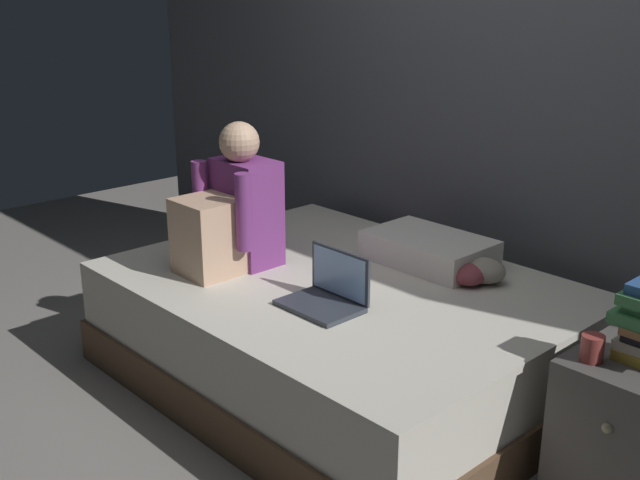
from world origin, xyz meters
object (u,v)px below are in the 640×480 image
object	(u,v)px
bed	(340,332)
pillow	(429,249)
laptop	(328,293)
clothes_pile	(477,272)
mug	(592,348)
person_sitting	(231,213)
nightstand	(635,434)

from	to	relation	value
bed	pillow	xyz separation A→B (m)	(0.12, 0.45, 0.31)
laptop	clothes_pile	world-z (taller)	laptop
pillow	mug	xyz separation A→B (m)	(1.05, -0.45, 0.03)
person_sitting	clothes_pile	size ratio (longest dim) A/B	2.81
person_sitting	pillow	xyz separation A→B (m)	(0.58, 0.69, -0.19)
nightstand	pillow	xyz separation A→B (m)	(-1.18, 0.33, 0.28)
person_sitting	pillow	distance (m)	0.92
laptop	clothes_pile	distance (m)	0.69
laptop	mug	distance (m)	1.03
bed	clothes_pile	xyz separation A→B (m)	(0.42, 0.40, 0.30)
laptop	clothes_pile	xyz separation A→B (m)	(0.26, 0.64, -0.00)
bed	laptop	xyz separation A→B (m)	(0.16, -0.23, 0.30)
laptop	person_sitting	bearing A→B (deg)	-179.71
laptop	pillow	bearing A→B (deg)	93.57
person_sitting	laptop	bearing A→B (deg)	0.29
laptop	mug	xyz separation A→B (m)	(1.01, 0.23, 0.04)
clothes_pile	pillow	bearing A→B (deg)	171.40
person_sitting	mug	distance (m)	1.66
nightstand	clothes_pile	xyz separation A→B (m)	(-0.88, 0.28, 0.27)
bed	mug	bearing A→B (deg)	-0.01
bed	mug	distance (m)	1.22
person_sitting	laptop	distance (m)	0.66
laptop	mug	bearing A→B (deg)	13.01
bed	clothes_pile	world-z (taller)	clothes_pile
person_sitting	clothes_pile	distance (m)	1.11
mug	clothes_pile	xyz separation A→B (m)	(-0.75, 0.40, -0.05)
laptop	clothes_pile	size ratio (longest dim) A/B	1.38
laptop	pillow	world-z (taller)	laptop
person_sitting	mug	xyz separation A→B (m)	(1.63, 0.24, -0.15)
pillow	clothes_pile	world-z (taller)	pillow
nightstand	laptop	world-z (taller)	laptop
laptop	clothes_pile	bearing A→B (deg)	67.89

